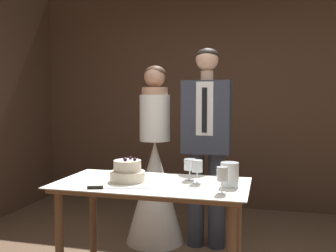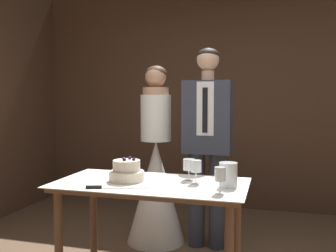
{
  "view_description": "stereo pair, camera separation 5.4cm",
  "coord_description": "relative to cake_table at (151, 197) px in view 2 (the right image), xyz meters",
  "views": [
    {
      "loc": [
        0.52,
        -2.14,
        1.33
      ],
      "look_at": [
        -0.23,
        0.72,
        1.12
      ],
      "focal_mm": 40.0,
      "sensor_mm": 36.0,
      "label": 1
    },
    {
      "loc": [
        0.57,
        -2.12,
        1.33
      ],
      "look_at": [
        -0.23,
        0.72,
        1.12
      ],
      "focal_mm": 40.0,
      "sensor_mm": 36.0,
      "label": 2
    }
  ],
  "objects": [
    {
      "name": "cake_knife",
      "position": [
        -0.23,
        -0.25,
        0.11
      ],
      "size": [
        0.38,
        0.14,
        0.02
      ],
      "rotation": [
        0.0,
        0.0,
        0.31
      ],
      "color": "silver",
      "rests_on": "cake_table"
    },
    {
      "name": "wine_glass_middle",
      "position": [
        0.5,
        -0.17,
        0.22
      ],
      "size": [
        0.07,
        0.07,
        0.16
      ],
      "color": "silver",
      "rests_on": "cake_table"
    },
    {
      "name": "wine_glass_far",
      "position": [
        0.24,
        0.14,
        0.2
      ],
      "size": [
        0.08,
        0.08,
        0.15
      ],
      "color": "silver",
      "rests_on": "cake_table"
    },
    {
      "name": "wine_glass_near",
      "position": [
        0.3,
        0.05,
        0.22
      ],
      "size": [
        0.07,
        0.07,
        0.16
      ],
      "color": "silver",
      "rests_on": "cake_table"
    },
    {
      "name": "wall_back",
      "position": [
        0.23,
        2.24,
        0.69
      ],
      "size": [
        4.96,
        0.12,
        2.69
      ],
      "primitive_type": "cube",
      "color": "#513828",
      "rests_on": "ground_plane"
    },
    {
      "name": "bride",
      "position": [
        -0.24,
        0.88,
        -0.06
      ],
      "size": [
        0.54,
        0.54,
        1.64
      ],
      "color": "white",
      "rests_on": "ground_plane"
    },
    {
      "name": "cake_table",
      "position": [
        0.0,
        0.0,
        0.0
      ],
      "size": [
        1.31,
        0.68,
        0.76
      ],
      "color": "brown",
      "rests_on": "ground_plane"
    },
    {
      "name": "hurricane_candle",
      "position": [
        0.53,
        0.01,
        0.18
      ],
      "size": [
        0.12,
        0.12,
        0.16
      ],
      "color": "silver",
      "rests_on": "cake_table"
    },
    {
      "name": "groom",
      "position": [
        0.24,
        0.87,
        0.33
      ],
      "size": [
        0.42,
        0.25,
        1.78
      ],
      "color": "#333847",
      "rests_on": "ground_plane"
    },
    {
      "name": "tiered_cake",
      "position": [
        -0.18,
        -0.0,
        0.17
      ],
      "size": [
        0.25,
        0.25,
        0.17
      ],
      "color": "beige",
      "rests_on": "cake_table"
    }
  ]
}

